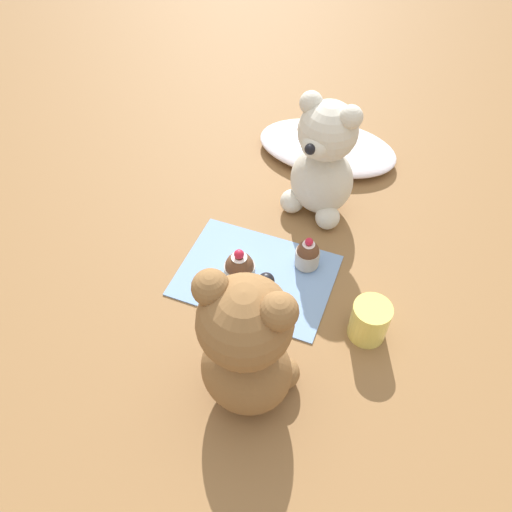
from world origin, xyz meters
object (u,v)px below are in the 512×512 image
(cupcake_near_tan_bear, at_px, (240,268))
(teddy_bear_tan, at_px, (247,347))
(cupcake_near_cream_bear, at_px, (308,254))
(teddy_bear_cream, at_px, (323,162))
(juice_glass, at_px, (369,321))

(cupcake_near_tan_bear, bearing_deg, teddy_bear_tan, -64.36)
(teddy_bear_tan, relative_size, cupcake_near_cream_bear, 4.03)
(teddy_bear_cream, distance_m, teddy_bear_tan, 0.43)
(cupcake_near_cream_bear, bearing_deg, teddy_bear_cream, 99.25)
(cupcake_near_cream_bear, height_order, juice_glass, same)
(teddy_bear_cream, xyz_separation_m, teddy_bear_tan, (0.02, -0.43, 0.01))
(teddy_bear_tan, bearing_deg, teddy_bear_cream, -86.12)
(cupcake_near_tan_bear, bearing_deg, juice_glass, -7.34)
(teddy_bear_tan, relative_size, juice_glass, 3.73)
(teddy_bear_tan, bearing_deg, cupcake_near_cream_bear, -90.16)
(teddy_bear_cream, height_order, juice_glass, teddy_bear_cream)
(cupcake_near_cream_bear, bearing_deg, teddy_bear_tan, -91.75)
(cupcake_near_tan_bear, relative_size, juice_glass, 0.96)
(cupcake_near_cream_bear, xyz_separation_m, juice_glass, (0.14, -0.10, 0.00))
(cupcake_near_cream_bear, bearing_deg, juice_glass, -37.16)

